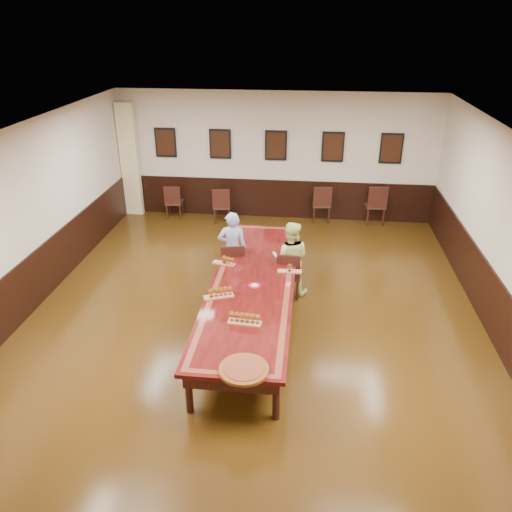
# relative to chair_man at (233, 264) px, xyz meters

# --- Properties ---
(floor) EXTENTS (8.00, 10.00, 0.02)m
(floor) POSITION_rel_chair_man_xyz_m (0.52, -1.16, -0.48)
(floor) COLOR black
(floor) RESTS_ON ground
(ceiling) EXTENTS (8.00, 10.00, 0.02)m
(ceiling) POSITION_rel_chair_man_xyz_m (0.52, -1.16, 2.74)
(ceiling) COLOR white
(ceiling) RESTS_ON floor
(wall_back) EXTENTS (8.00, 0.02, 3.20)m
(wall_back) POSITION_rel_chair_man_xyz_m (0.52, 3.85, 1.13)
(wall_back) COLOR beige
(wall_back) RESTS_ON floor
(wall_left) EXTENTS (0.02, 10.00, 3.20)m
(wall_left) POSITION_rel_chair_man_xyz_m (-3.49, -1.16, 1.13)
(wall_left) COLOR beige
(wall_left) RESTS_ON floor
(wall_right) EXTENTS (0.02, 10.00, 3.20)m
(wall_right) POSITION_rel_chair_man_xyz_m (4.53, -1.16, 1.13)
(wall_right) COLOR beige
(wall_right) RESTS_ON floor
(chair_man) EXTENTS (0.52, 0.55, 0.95)m
(chair_man) POSITION_rel_chair_man_xyz_m (0.00, 0.00, 0.00)
(chair_man) COLOR #321F16
(chair_man) RESTS_ON floor
(chair_woman) EXTENTS (0.46, 0.49, 0.92)m
(chair_woman) POSITION_rel_chair_man_xyz_m (1.10, -0.22, -0.01)
(chair_woman) COLOR #321F16
(chair_woman) RESTS_ON floor
(spare_chair_a) EXTENTS (0.45, 0.48, 0.90)m
(spare_chair_a) POSITION_rel_chair_man_xyz_m (-2.08, 3.48, -0.02)
(spare_chair_a) COLOR #321F16
(spare_chair_a) RESTS_ON floor
(spare_chair_b) EXTENTS (0.49, 0.52, 0.92)m
(spare_chair_b) POSITION_rel_chair_man_xyz_m (-0.80, 3.31, -0.01)
(spare_chair_b) COLOR #321F16
(spare_chair_b) RESTS_ON floor
(spare_chair_c) EXTENTS (0.50, 0.53, 0.97)m
(spare_chair_c) POSITION_rel_chair_man_xyz_m (1.72, 3.65, 0.01)
(spare_chair_c) COLOR #321F16
(spare_chair_c) RESTS_ON floor
(spare_chair_d) EXTENTS (0.52, 0.56, 1.03)m
(spare_chair_d) POSITION_rel_chair_man_xyz_m (3.07, 3.65, 0.04)
(spare_chair_d) COLOR #321F16
(spare_chair_d) RESTS_ON floor
(person_man) EXTENTS (0.61, 0.46, 1.51)m
(person_man) POSITION_rel_chair_man_xyz_m (-0.02, 0.10, 0.28)
(person_man) COLOR #4B65BC
(person_man) RESTS_ON floor
(person_woman) EXTENTS (0.75, 0.60, 1.44)m
(person_woman) POSITION_rel_chair_man_xyz_m (1.11, -0.12, 0.25)
(person_woman) COLOR #E8F096
(person_woman) RESTS_ON floor
(pink_phone) EXTENTS (0.10, 0.16, 0.01)m
(pink_phone) POSITION_rel_chair_man_xyz_m (1.12, -1.19, 0.28)
(pink_phone) COLOR #E84D80
(pink_phone) RESTS_ON conference_table
(curtain) EXTENTS (0.45, 0.18, 2.90)m
(curtain) POSITION_rel_chair_man_xyz_m (-3.23, 3.66, 0.98)
(curtain) COLOR beige
(curtain) RESTS_ON floor
(wainscoting) EXTENTS (8.00, 10.00, 1.00)m
(wainscoting) POSITION_rel_chair_man_xyz_m (0.52, -1.16, 0.03)
(wainscoting) COLOR black
(wainscoting) RESTS_ON floor
(conference_table) EXTENTS (1.40, 5.00, 0.76)m
(conference_table) POSITION_rel_chair_man_xyz_m (0.52, -1.16, 0.14)
(conference_table) COLOR black
(conference_table) RESTS_ON floor
(posters) EXTENTS (6.14, 0.04, 0.74)m
(posters) POSITION_rel_chair_man_xyz_m (0.52, 3.77, 1.43)
(posters) COLOR black
(posters) RESTS_ON wall_back
(flight_a) EXTENTS (0.44, 0.23, 0.16)m
(flight_a) POSITION_rel_chair_man_xyz_m (-0.04, -0.56, 0.35)
(flight_a) COLOR #A86646
(flight_a) RESTS_ON conference_table
(flight_b) EXTENTS (0.43, 0.15, 0.16)m
(flight_b) POSITION_rel_chair_man_xyz_m (1.12, -0.73, 0.35)
(flight_b) COLOR #A86646
(flight_b) RESTS_ON conference_table
(flight_c) EXTENTS (0.50, 0.30, 0.18)m
(flight_c) POSITION_rel_chair_man_xyz_m (0.05, -1.72, 0.36)
(flight_c) COLOR #A86646
(flight_c) RESTS_ON conference_table
(flight_d) EXTENTS (0.51, 0.19, 0.19)m
(flight_d) POSITION_rel_chair_man_xyz_m (0.55, -2.42, 0.36)
(flight_d) COLOR #A86646
(flight_d) RESTS_ON conference_table
(red_plate_grp) EXTENTS (0.22, 0.22, 0.03)m
(red_plate_grp) POSITION_rel_chair_man_xyz_m (0.57, -1.31, 0.29)
(red_plate_grp) COLOR #AB0B31
(red_plate_grp) RESTS_ON conference_table
(carved_platter) EXTENTS (0.69, 0.69, 0.05)m
(carved_platter) POSITION_rel_chair_man_xyz_m (0.68, -3.49, 0.30)
(carved_platter) COLOR #5E2D12
(carved_platter) RESTS_ON conference_table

